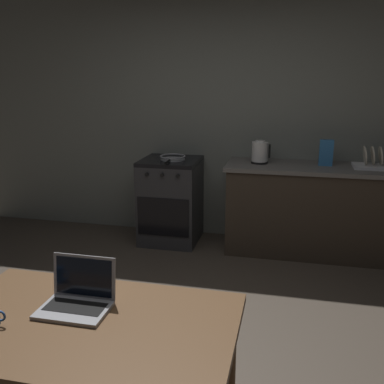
{
  "coord_description": "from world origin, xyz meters",
  "views": [
    {
      "loc": [
        0.71,
        -2.41,
        1.79
      ],
      "look_at": [
        -0.04,
        0.86,
        0.87
      ],
      "focal_mm": 41.26,
      "sensor_mm": 36.0,
      "label": 1
    }
  ],
  "objects_px": {
    "stove_oven": "(171,201)",
    "cereal_box": "(326,153)",
    "dining_table": "(87,335)",
    "laptop": "(77,299)",
    "dish_rack": "(372,163)",
    "electric_kettle": "(260,152)",
    "frying_pan": "(173,158)"
  },
  "relations": [
    {
      "from": "laptop",
      "to": "cereal_box",
      "type": "xyz_separation_m",
      "value": [
        1.28,
        2.71,
        0.27
      ]
    },
    {
      "from": "dining_table",
      "to": "dish_rack",
      "type": "height_order",
      "value": "dish_rack"
    },
    {
      "from": "laptop",
      "to": "dish_rack",
      "type": "relative_size",
      "value": 0.94
    },
    {
      "from": "laptop",
      "to": "electric_kettle",
      "type": "bearing_deg",
      "value": 65.49
    },
    {
      "from": "dining_table",
      "to": "dish_rack",
      "type": "bearing_deg",
      "value": 60.07
    },
    {
      "from": "stove_oven",
      "to": "cereal_box",
      "type": "bearing_deg",
      "value": 0.82
    },
    {
      "from": "stove_oven",
      "to": "cereal_box",
      "type": "xyz_separation_m",
      "value": [
        1.57,
        0.02,
        0.58
      ]
    },
    {
      "from": "frying_pan",
      "to": "dish_rack",
      "type": "bearing_deg",
      "value": 0.81
    },
    {
      "from": "cereal_box",
      "to": "dish_rack",
      "type": "height_order",
      "value": "cereal_box"
    },
    {
      "from": "dish_rack",
      "to": "cereal_box",
      "type": "bearing_deg",
      "value": 177.3
    },
    {
      "from": "stove_oven",
      "to": "dining_table",
      "type": "xyz_separation_m",
      "value": [
        0.38,
        -2.8,
        0.2
      ]
    },
    {
      "from": "frying_pan",
      "to": "laptop",
      "type": "bearing_deg",
      "value": -84.48
    },
    {
      "from": "frying_pan",
      "to": "dish_rack",
      "type": "xyz_separation_m",
      "value": [
        1.96,
        0.03,
        0.02
      ]
    },
    {
      "from": "laptop",
      "to": "electric_kettle",
      "type": "xyz_separation_m",
      "value": [
        0.64,
        2.69,
        0.25
      ]
    },
    {
      "from": "electric_kettle",
      "to": "frying_pan",
      "type": "relative_size",
      "value": 0.52
    },
    {
      "from": "dining_table",
      "to": "cereal_box",
      "type": "distance_m",
      "value": 3.08
    },
    {
      "from": "dining_table",
      "to": "cereal_box",
      "type": "bearing_deg",
      "value": 67.18
    },
    {
      "from": "stove_oven",
      "to": "laptop",
      "type": "xyz_separation_m",
      "value": [
        0.29,
        -2.69,
        0.31
      ]
    },
    {
      "from": "dish_rack",
      "to": "electric_kettle",
      "type": "bearing_deg",
      "value": -180.0
    },
    {
      "from": "stove_oven",
      "to": "laptop",
      "type": "bearing_deg",
      "value": -83.86
    },
    {
      "from": "stove_oven",
      "to": "dining_table",
      "type": "relative_size",
      "value": 0.67
    },
    {
      "from": "laptop",
      "to": "dish_rack",
      "type": "bearing_deg",
      "value": 46.57
    },
    {
      "from": "frying_pan",
      "to": "stove_oven",
      "type": "bearing_deg",
      "value": 141.6
    },
    {
      "from": "electric_kettle",
      "to": "dish_rack",
      "type": "height_order",
      "value": "electric_kettle"
    },
    {
      "from": "stove_oven",
      "to": "dining_table",
      "type": "height_order",
      "value": "stove_oven"
    },
    {
      "from": "cereal_box",
      "to": "laptop",
      "type": "bearing_deg",
      "value": -115.23
    },
    {
      "from": "dining_table",
      "to": "electric_kettle",
      "type": "distance_m",
      "value": 2.88
    },
    {
      "from": "dish_rack",
      "to": "laptop",
      "type": "bearing_deg",
      "value": -122.31
    },
    {
      "from": "electric_kettle",
      "to": "laptop",
      "type": "bearing_deg",
      "value": -103.39
    },
    {
      "from": "cereal_box",
      "to": "dish_rack",
      "type": "distance_m",
      "value": 0.43
    },
    {
      "from": "electric_kettle",
      "to": "dish_rack",
      "type": "xyz_separation_m",
      "value": [
        1.06,
        0.0,
        -0.06
      ]
    },
    {
      "from": "dining_table",
      "to": "laptop",
      "type": "bearing_deg",
      "value": 130.37
    }
  ]
}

